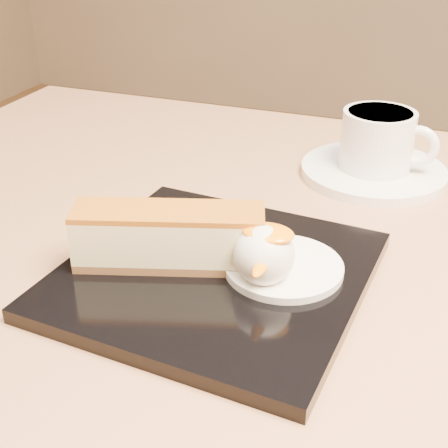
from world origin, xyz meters
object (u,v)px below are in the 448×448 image
at_px(dessert_plate, 215,275).
at_px(saucer, 373,171).
at_px(table, 191,413).
at_px(ice_cream_scoop, 264,255).
at_px(coffee_cup, 379,139).
at_px(cheesecake, 169,237).

height_order(dessert_plate, saucer, dessert_plate).
distance_m(table, dessert_plate, 0.16).
bearing_deg(dessert_plate, ice_cream_scoop, -7.13).
bearing_deg(saucer, coffee_cup, -3.72).
distance_m(ice_cream_scoop, coffee_cup, 0.25).
height_order(table, saucer, saucer).
relative_size(table, ice_cream_scoop, 17.89).
relative_size(table, dessert_plate, 3.64).
xyz_separation_m(table, dessert_plate, (0.03, -0.01, 0.16)).
height_order(dessert_plate, ice_cream_scoop, ice_cream_scoop).
bearing_deg(ice_cream_scoop, dessert_plate, 172.87).
bearing_deg(table, dessert_plate, -13.55).
relative_size(cheesecake, saucer, 0.99).
xyz_separation_m(ice_cream_scoop, saucer, (0.04, 0.25, -0.03)).
xyz_separation_m(table, cheesecake, (-0.01, -0.01, 0.19)).
bearing_deg(dessert_plate, table, 166.45).
xyz_separation_m(dessert_plate, ice_cream_scoop, (0.04, -0.01, 0.03)).
distance_m(cheesecake, saucer, 0.28).
distance_m(dessert_plate, cheesecake, 0.05).
bearing_deg(cheesecake, dessert_plate, -9.62).
height_order(cheesecake, coffee_cup, coffee_cup).
height_order(table, cheesecake, cheesecake).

